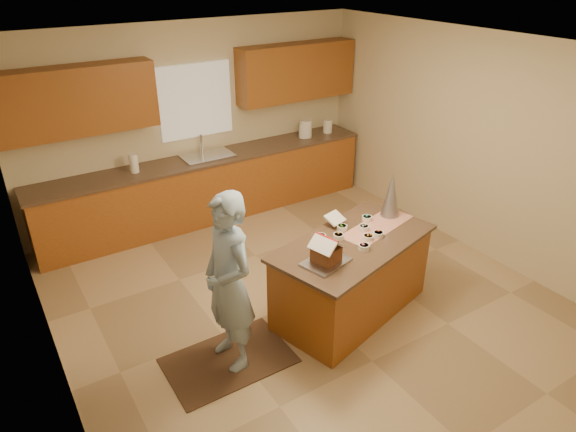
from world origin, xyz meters
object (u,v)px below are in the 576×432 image
object	(u,v)px
island_base	(351,278)
tinsel_tree	(391,195)
boy	(229,283)
gingerbread_house	(326,252)

from	to	relation	value
island_base	tinsel_tree	xyz separation A→B (m)	(0.69, 0.24, 0.70)
tinsel_tree	boy	world-z (taller)	boy
island_base	tinsel_tree	world-z (taller)	tinsel_tree
boy	gingerbread_house	bearing A→B (deg)	75.01
island_base	boy	xyz separation A→B (m)	(-1.41, -0.00, 0.46)
island_base	boy	bearing A→B (deg)	165.00
tinsel_tree	gingerbread_house	bearing A→B (deg)	-160.49
tinsel_tree	gingerbread_house	world-z (taller)	tinsel_tree
island_base	gingerbread_house	size ratio (longest dim) A/B	5.26
island_base	tinsel_tree	bearing A→B (deg)	3.67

